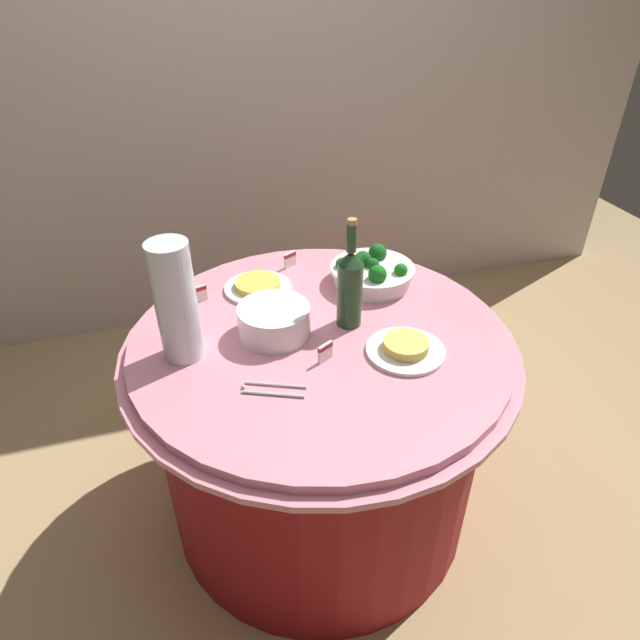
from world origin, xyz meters
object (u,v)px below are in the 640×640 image
(food_plate_noodles, at_px, (406,348))
(label_placard_mid, at_px, (199,293))
(wine_bottle, at_px, (350,286))
(decorative_fruit_vase, at_px, (177,308))
(serving_tongs, at_px, (271,389))
(food_plate_fried_egg, at_px, (258,286))
(label_placard_front, at_px, (325,351))
(plate_stack, at_px, (274,321))
(label_placard_rear, at_px, (290,259))
(broccoli_bowl, at_px, (372,272))

(food_plate_noodles, xyz_separation_m, label_placard_mid, (-0.51, 0.43, 0.02))
(wine_bottle, xyz_separation_m, label_placard_mid, (-0.41, 0.25, -0.10))
(wine_bottle, relative_size, label_placard_mid, 6.11)
(decorative_fruit_vase, bearing_deg, serving_tongs, -47.75)
(food_plate_fried_egg, bearing_deg, label_placard_front, -76.57)
(food_plate_fried_egg, bearing_deg, plate_stack, -90.62)
(wine_bottle, bearing_deg, food_plate_noodles, -60.44)
(wine_bottle, bearing_deg, decorative_fruit_vase, -178.50)
(wine_bottle, bearing_deg, label_placard_rear, 101.66)
(broccoli_bowl, xyz_separation_m, label_placard_front, (-0.27, -0.36, -0.01))
(wine_bottle, relative_size, serving_tongs, 2.05)
(plate_stack, bearing_deg, decorative_fruit_vase, -174.76)
(broccoli_bowl, bearing_deg, label_placard_rear, 140.81)
(broccoli_bowl, distance_m, wine_bottle, 0.27)
(serving_tongs, distance_m, label_placard_mid, 0.50)
(plate_stack, distance_m, food_plate_noodles, 0.38)
(broccoli_bowl, distance_m, decorative_fruit_vase, 0.68)
(serving_tongs, relative_size, food_plate_noodles, 0.75)
(food_plate_noodles, bearing_deg, wine_bottle, 119.56)
(plate_stack, height_order, label_placard_front, plate_stack)
(broccoli_bowl, bearing_deg, decorative_fruit_vase, -161.19)
(label_placard_mid, bearing_deg, broccoli_bowl, -4.92)
(plate_stack, bearing_deg, wine_bottle, -2.88)
(label_placard_front, bearing_deg, decorative_fruit_vase, 159.14)
(food_plate_noodles, bearing_deg, food_plate_fried_egg, 125.63)
(broccoli_bowl, relative_size, food_plate_fried_egg, 1.27)
(wine_bottle, relative_size, decorative_fruit_vase, 0.99)
(serving_tongs, relative_size, label_placard_front, 2.99)
(wine_bottle, height_order, label_placard_front, wine_bottle)
(broccoli_bowl, height_order, serving_tongs, broccoli_bowl)
(label_placard_front, bearing_deg, label_placard_rear, 85.87)
(plate_stack, height_order, serving_tongs, plate_stack)
(wine_bottle, bearing_deg, label_placard_mid, 148.51)
(wine_bottle, distance_m, food_plate_fried_egg, 0.37)
(plate_stack, relative_size, label_placard_front, 3.82)
(food_plate_noodles, distance_m, label_placard_mid, 0.67)
(broccoli_bowl, height_order, label_placard_rear, broccoli_bowl)
(food_plate_fried_egg, relative_size, label_placard_mid, 4.00)
(food_plate_noodles, bearing_deg, label_placard_front, 172.29)
(serving_tongs, bearing_deg, label_placard_rear, 71.65)
(label_placard_front, bearing_deg, serving_tongs, -154.90)
(plate_stack, distance_m, label_placard_rear, 0.41)
(serving_tongs, distance_m, label_placard_rear, 0.66)
(wine_bottle, distance_m, label_placard_rear, 0.41)
(label_placard_mid, bearing_deg, wine_bottle, -31.49)
(serving_tongs, height_order, label_placard_front, label_placard_front)
(food_plate_fried_egg, distance_m, label_placard_mid, 0.19)
(wine_bottle, bearing_deg, serving_tongs, -141.36)
(food_plate_noodles, height_order, label_placard_rear, label_placard_rear)
(wine_bottle, distance_m, label_placard_mid, 0.49)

